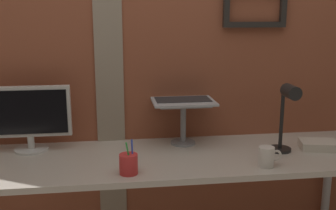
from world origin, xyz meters
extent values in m
cube|color=brown|center=(0.00, 0.41, 1.16)|extent=(3.27, 0.12, 2.33)
cube|color=gray|center=(-0.23, 0.34, 1.16)|extent=(0.16, 0.01, 2.33)
cube|color=black|center=(0.60, 0.33, 1.44)|extent=(0.37, 0.03, 0.03)
cube|color=black|center=(0.43, 0.33, 1.53)|extent=(0.03, 0.03, 0.16)
cube|color=black|center=(0.77, 0.33, 1.53)|extent=(0.03, 0.03, 0.16)
cube|color=beige|center=(0.07, 0.04, 0.76)|extent=(2.20, 0.62, 0.03)
cylinder|color=#B2B2B7|center=(1.11, 0.29, 0.37)|extent=(0.05, 0.05, 0.74)
cylinder|color=silver|center=(-0.66, 0.23, 0.78)|extent=(0.18, 0.18, 0.01)
cylinder|color=silver|center=(-0.66, 0.23, 0.82)|extent=(0.04, 0.04, 0.07)
cube|color=silver|center=(-0.66, 0.23, 0.99)|extent=(0.44, 0.04, 0.27)
cube|color=black|center=(-0.66, 0.21, 0.99)|extent=(0.40, 0.00, 0.24)
cylinder|color=gray|center=(0.17, 0.23, 0.78)|extent=(0.14, 0.14, 0.01)
cylinder|color=gray|center=(0.17, 0.23, 0.89)|extent=(0.03, 0.03, 0.22)
cube|color=gray|center=(0.17, 0.23, 1.01)|extent=(0.28, 0.22, 0.01)
cube|color=#ADB2B7|center=(0.17, 0.23, 1.02)|extent=(0.35, 0.25, 0.01)
cube|color=#2D2D30|center=(0.17, 0.25, 1.03)|extent=(0.31, 0.16, 0.00)
cube|color=#ADB2B7|center=(0.17, 0.38, 1.13)|extent=(0.35, 0.06, 0.20)
cube|color=black|center=(0.17, 0.37, 1.12)|extent=(0.32, 0.04, 0.17)
cylinder|color=black|center=(0.67, 0.04, 0.78)|extent=(0.12, 0.12, 0.02)
cylinder|color=black|center=(0.67, 0.04, 0.96)|extent=(0.02, 0.02, 0.35)
cylinder|color=black|center=(0.67, -0.05, 1.12)|extent=(0.07, 0.11, 0.07)
cylinder|color=red|center=(-0.15, -0.17, 0.82)|extent=(0.09, 0.09, 0.09)
cylinder|color=blue|center=(-0.13, -0.17, 0.86)|extent=(0.01, 0.02, 0.15)
cylinder|color=green|center=(-0.15, -0.18, 0.86)|extent=(0.03, 0.02, 0.15)
cylinder|color=silver|center=(0.51, -0.17, 0.82)|extent=(0.08, 0.08, 0.10)
torus|color=silver|center=(0.56, -0.17, 0.83)|extent=(0.06, 0.01, 0.06)
cube|color=silver|center=(0.90, 0.04, 0.80)|extent=(0.23, 0.18, 0.04)
camera|label=1|loc=(-0.21, -1.95, 1.51)|focal=43.55mm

